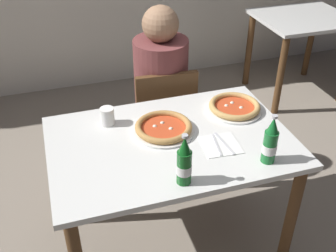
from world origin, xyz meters
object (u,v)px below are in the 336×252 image
paper_cup (107,116)px  beer_bottle_center (270,143)px  dining_table_background (301,34)px  pizza_margherita_near (164,128)px  dining_table_main (171,158)px  beer_bottle_left (184,163)px  pizza_marinara_far (234,107)px  napkin_with_cutlery (221,145)px  chair_behind_table (163,117)px  diner_seated (161,100)px

paper_cup → beer_bottle_center: bearing=-39.1°
dining_table_background → pizza_margherita_near: size_ratio=2.54×
dining_table_main → pizza_margherita_near: bearing=99.3°
beer_bottle_left → paper_cup: 0.59m
dining_table_background → pizza_marinara_far: bearing=-135.3°
napkin_with_cutlery → paper_cup: 0.60m
beer_bottle_center → paper_cup: beer_bottle_center is taller
napkin_with_cutlery → dining_table_background: bearing=46.2°
chair_behind_table → diner_seated: (0.00, 0.05, 0.10)m
dining_table_background → beer_bottle_left: bearing=-135.0°
chair_behind_table → paper_cup: 0.64m
dining_table_background → beer_bottle_center: beer_bottle_center is taller
diner_seated → beer_bottle_left: diner_seated is taller
pizza_margherita_near → beer_bottle_left: size_ratio=1.28×
chair_behind_table → pizza_marinara_far: 0.60m
dining_table_background → pizza_marinara_far: size_ratio=2.64×
napkin_with_cutlery → paper_cup: (-0.49, 0.35, 0.04)m
dining_table_main → beer_bottle_center: size_ratio=4.86×
dining_table_background → pizza_marinara_far: pizza_marinara_far is taller
dining_table_background → paper_cup: paper_cup is taller
dining_table_main → pizza_margherita_near: pizza_margherita_near is taller
dining_table_background → beer_bottle_left: (-1.72, -1.72, 0.26)m
pizza_margherita_near → napkin_with_cutlery: size_ratio=1.65×
napkin_with_cutlery → diner_seated: bearing=95.2°
dining_table_main → napkin_with_cutlery: 0.27m
dining_table_main → napkin_with_cutlery: (0.22, -0.11, 0.12)m
dining_table_background → diner_seated: bearing=-154.0°
pizza_margherita_near → paper_cup: paper_cup is taller
chair_behind_table → paper_cup: chair_behind_table is taller
pizza_margherita_near → napkin_with_cutlery: bearing=-40.6°
dining_table_main → paper_cup: bearing=139.3°
diner_seated → paper_cup: 0.63m
pizza_margherita_near → paper_cup: size_ratio=3.32×
diner_seated → paper_cup: bearing=-134.3°
paper_cup → dining_table_main: bearing=-40.7°
beer_bottle_left → pizza_margherita_near: bearing=85.8°
chair_behind_table → beer_bottle_left: bearing=82.1°
diner_seated → napkin_with_cutlery: bearing=-84.8°
diner_seated → napkin_with_cutlery: diner_seated is taller
pizza_margherita_near → pizza_marinara_far: same height
chair_behind_table → dining_table_background: (1.53, 0.79, 0.11)m
dining_table_background → napkin_with_cutlery: size_ratio=4.19×
dining_table_background → beer_bottle_left: beer_bottle_left is taller
diner_seated → napkin_with_cutlery: size_ratio=6.34×
chair_behind_table → beer_bottle_center: beer_bottle_center is taller
dining_table_main → pizza_marinara_far: bearing=21.1°
dining_table_background → beer_bottle_center: bearing=-127.5°
diner_seated → dining_table_background: (1.53, 0.74, 0.01)m
pizza_marinara_far → beer_bottle_center: beer_bottle_center is taller
chair_behind_table → paper_cup: size_ratio=8.95×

